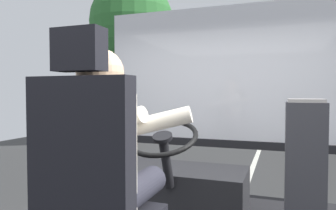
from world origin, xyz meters
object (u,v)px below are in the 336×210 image
object	(u,v)px
driver_seat	(94,199)
bus_driver	(107,153)
steering_console	(180,189)
fare_box	(304,183)

from	to	relation	value
driver_seat	bus_driver	world-z (taller)	driver_seat
steering_console	fare_box	size ratio (longest dim) A/B	1.09
fare_box	steering_console	bearing A→B (deg)	152.05
driver_seat	steering_console	xyz separation A→B (m)	(0.00, 1.30, -0.33)
driver_seat	steering_console	bearing A→B (deg)	90.00
steering_console	fare_box	xyz separation A→B (m)	(0.94, -0.50, 0.28)
bus_driver	steering_console	distance (m)	1.29
steering_console	fare_box	world-z (taller)	fare_box
bus_driver	fare_box	bearing A→B (deg)	36.22
bus_driver	fare_box	distance (m)	1.19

